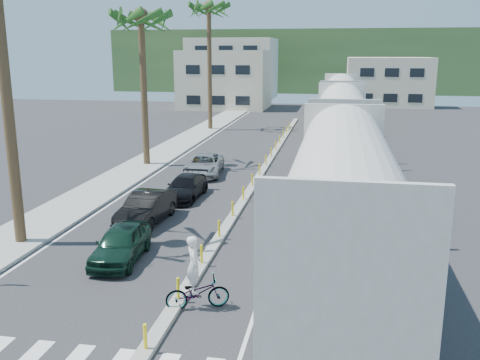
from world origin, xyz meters
name	(u,v)px	position (x,y,z in m)	size (l,w,h in m)	color
ground	(158,334)	(0.00, 0.00, 0.00)	(140.00, 140.00, 0.00)	#28282B
sidewalk	(158,156)	(-8.50, 25.00, 0.07)	(3.00, 90.00, 0.15)	gray
rails	(339,156)	(5.00, 28.00, 0.03)	(1.56, 100.00, 0.06)	black
median	(259,175)	(0.00, 19.96, 0.09)	(0.45, 60.00, 0.85)	gray
lane_markings	(240,160)	(-2.15, 25.00, 0.00)	(9.42, 90.00, 0.01)	silver
freight_train	(341,129)	(5.00, 22.27, 2.91)	(3.00, 60.94, 5.85)	#B5B1A6
palm_trees	(147,6)	(-8.10, 22.70, 10.81)	(3.50, 37.20, 13.75)	brown
buildings	(267,74)	(-6.41, 71.66, 4.36)	(38.00, 27.00, 10.00)	beige
hillside	(316,61)	(0.00, 100.00, 6.00)	(80.00, 20.00, 12.00)	#385628
car_lead	(121,244)	(-3.18, 5.05, 0.68)	(1.91, 4.10, 1.36)	black
car_second	(147,208)	(-3.81, 9.67, 0.72)	(1.82, 4.47, 1.44)	black
car_third	(185,187)	(-3.24, 14.15, 0.62)	(1.86, 4.30, 1.23)	black
car_rear	(204,165)	(-3.61, 19.85, 0.67)	(2.69, 5.00, 1.33)	#A4A6A9
cyclist	(197,286)	(0.68, 1.75, 0.74)	(2.07, 2.47, 2.37)	#9EA0A5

